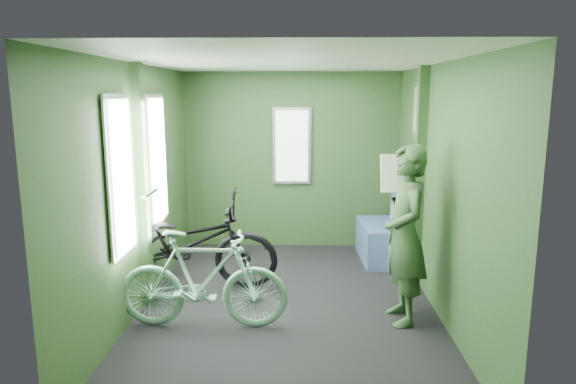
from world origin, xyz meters
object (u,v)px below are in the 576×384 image
(bench_seat, at_px, (384,237))
(passenger, at_px, (405,235))
(bicycle_black, at_px, (186,289))
(waste_box, at_px, (404,239))
(bicycle_mint, at_px, (204,327))

(bench_seat, bearing_deg, passenger, -96.13)
(bicycle_black, relative_size, passenger, 1.21)
(bicycle_black, bearing_deg, waste_box, -79.39)
(passenger, bearing_deg, bicycle_black, -113.65)
(bicycle_black, height_order, passenger, passenger)
(bicycle_black, bearing_deg, bicycle_mint, -157.59)
(waste_box, distance_m, bench_seat, 0.66)
(bicycle_mint, xyz_separation_m, waste_box, (1.98, 1.31, 0.44))
(passenger, height_order, waste_box, passenger)
(bicycle_black, relative_size, waste_box, 2.21)
(bicycle_mint, bearing_deg, bicycle_black, 23.26)
(bench_seat, bearing_deg, bicycle_black, -157.16)
(bicycle_black, relative_size, bench_seat, 2.01)
(waste_box, xyz_separation_m, bench_seat, (-0.11, 0.63, -0.15))
(bicycle_mint, height_order, passenger, passenger)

